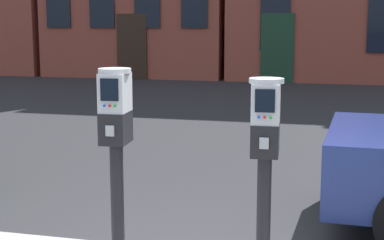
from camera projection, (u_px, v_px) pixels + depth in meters
parking_meter_near_kerb at (116, 134)px, 3.92m from camera, size 0.23×0.26×1.41m
parking_meter_twin_adjacent at (265, 146)px, 3.68m from camera, size 0.23×0.26×1.37m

